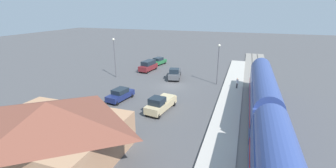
# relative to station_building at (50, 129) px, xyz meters

# --- Properties ---
(ground_plane) EXTENTS (200.00, 200.00, 0.00)m
(ground_plane) POSITION_rel_station_building_xyz_m (-4.00, -22.00, -2.70)
(ground_plane) COLOR #4C4C4F
(railway_track) EXTENTS (4.80, 70.00, 0.30)m
(railway_track) POSITION_rel_station_building_xyz_m (-18.00, -22.00, -2.61)
(railway_track) COLOR gray
(railway_track) RESTS_ON ground
(platform) EXTENTS (3.20, 46.00, 0.30)m
(platform) POSITION_rel_station_building_xyz_m (-14.00, -22.00, -2.55)
(platform) COLOR #B7B2A8
(platform) RESTS_ON ground
(station_building) EXTENTS (12.62, 9.80, 5.21)m
(station_building) POSITION_rel_station_building_xyz_m (0.00, 0.00, 0.00)
(station_building) COLOR tan
(station_building) RESTS_ON ground
(pedestrian_on_platform) EXTENTS (0.36, 0.36, 1.71)m
(pedestrian_on_platform) POSITION_rel_station_building_xyz_m (-14.65, -23.52, -1.42)
(pedestrian_on_platform) COLOR #333338
(pedestrian_on_platform) RESTS_ON platform
(sedan_navy) EXTENTS (2.52, 4.73, 1.74)m
(sedan_navy) POSITION_rel_station_building_xyz_m (1.05, -13.52, -1.82)
(sedan_navy) COLOR navy
(sedan_navy) RESTS_ON ground
(pickup_tan) EXTENTS (2.72, 5.63, 2.14)m
(pickup_tan) POSITION_rel_station_building_xyz_m (-5.76, -11.96, -1.67)
(pickup_tan) COLOR #C6B284
(pickup_tan) RESTS_ON ground
(pickup_charcoal) EXTENTS (3.04, 5.69, 2.14)m
(pickup_charcoal) POSITION_rel_station_building_xyz_m (-3.16, -26.43, -1.67)
(pickup_charcoal) COLOR #47494F
(pickup_charcoal) RESTS_ON ground
(sedan_green) EXTENTS (2.85, 4.81, 1.74)m
(sedan_green) POSITION_rel_station_building_xyz_m (3.76, -35.70, -1.82)
(sedan_green) COLOR #236638
(sedan_green) RESTS_ON ground
(suv_maroon) EXTENTS (2.55, 5.10, 2.22)m
(suv_maroon) POSITION_rel_station_building_xyz_m (3.79, -29.88, -1.55)
(suv_maroon) COLOR maroon
(suv_maroon) RESTS_ON ground
(light_pole_near_platform) EXTENTS (0.44, 0.44, 7.02)m
(light_pole_near_platform) POSITION_rel_station_building_xyz_m (-11.20, -25.37, 1.78)
(light_pole_near_platform) COLOR #515156
(light_pole_near_platform) RESTS_ON ground
(light_pole_lot_center) EXTENTS (0.44, 0.44, 7.48)m
(light_pole_lot_center) POSITION_rel_station_building_xyz_m (7.78, -23.48, 2.03)
(light_pole_lot_center) COLOR #515156
(light_pole_lot_center) RESTS_ON ground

